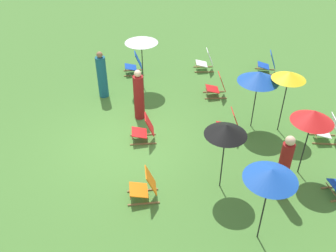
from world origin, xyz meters
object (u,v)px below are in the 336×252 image
deckchair_7 (135,64)px  deckchair_5 (144,130)px  deckchair_3 (329,130)px  umbrella_1 (271,174)px  deckchair_10 (206,61)px  umbrella_2 (289,76)px  deckchair_8 (230,124)px  person_0 (139,96)px  umbrella_3 (259,77)px  person_2 (284,167)px  umbrella_0 (313,116)px  umbrella_5 (141,40)px  person_1 (102,76)px  deckchair_2 (217,86)px  umbrella_4 (226,130)px  deckchair_6 (268,63)px  deckchair_0 (145,186)px

deckchair_7 → deckchair_5: bearing=0.4°
deckchair_3 → umbrella_1: size_ratio=0.42×
deckchair_10 → umbrella_2: size_ratio=0.42×
deckchair_8 → deckchair_10: (-4.23, -0.10, 0.00)m
deckchair_10 → person_0: 4.07m
deckchair_3 → deckchair_7: same height
umbrella_3 → deckchair_5: bearing=-81.2°
deckchair_3 → person_2: bearing=-37.6°
deckchair_10 → person_2: bearing=9.1°
umbrella_1 → umbrella_3: size_ratio=1.06×
deckchair_5 → umbrella_0: umbrella_0 is taller
umbrella_0 → umbrella_3: size_ratio=1.03×
umbrella_3 → person_0: size_ratio=1.12×
deckchair_3 → deckchair_7: size_ratio=1.00×
umbrella_5 → person_2: (5.44, 3.26, -0.97)m
person_1 → person_2: bearing=101.8°
deckchair_10 → person_0: size_ratio=0.50×
deckchair_3 → deckchair_10: (-4.66, -2.88, 0.00)m
deckchair_2 → deckchair_10: same height
umbrella_0 → umbrella_1: bearing=-39.1°
person_0 → umbrella_4: bearing=58.4°
deckchair_8 → deckchair_2: bearing=-179.2°
deckchair_2 → umbrella_2: 2.99m
umbrella_1 → umbrella_4: umbrella_1 is taller
deckchair_2 → umbrella_5: bearing=-106.2°
person_0 → umbrella_2: bearing=103.6°
umbrella_1 → deckchair_8: bearing=178.5°
deckchair_6 → person_0: bearing=-47.3°
umbrella_0 → umbrella_1: size_ratio=0.98×
deckchair_2 → umbrella_3: size_ratio=0.45×
umbrella_0 → umbrella_1: 2.52m
deckchair_3 → umbrella_5: size_ratio=0.43×
umbrella_0 → umbrella_2: umbrella_2 is taller
deckchair_3 → deckchair_6: size_ratio=0.98×
deckchair_3 → deckchair_8: bearing=-90.8°
umbrella_3 → person_0: umbrella_3 is taller
deckchair_3 → deckchair_8: same height
deckchair_0 → umbrella_1: umbrella_1 is taller
deckchair_5 → umbrella_2: (-0.26, 4.02, 1.47)m
deckchair_0 → umbrella_2: (-2.53, 4.03, 1.47)m
deckchair_0 → deckchair_8: 3.46m
deckchair_8 → umbrella_0: 2.67m
umbrella_5 → deckchair_2: bearing=73.4°
umbrella_2 → person_2: bearing=-17.2°
deckchair_0 → deckchair_7: 6.50m
deckchair_5 → deckchair_8: (-0.11, 2.50, 0.00)m
deckchair_6 → person_2: (6.31, -1.51, 0.47)m
umbrella_1 → deckchair_0: bearing=-118.3°
deckchair_7 → person_2: person_2 is taller
deckchair_5 → umbrella_1: size_ratio=0.42×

